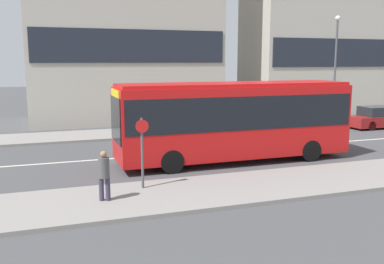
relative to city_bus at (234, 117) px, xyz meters
The scene contains 10 objects.
ground_plane 3.76m from the city_bus, 135.94° to the left, with size 120.00×120.00×0.00m, color #444447.
sidewalk_near 5.03m from the city_bus, 119.44° to the right, with size 44.00×3.50×0.13m.
sidewalk_far 8.97m from the city_bus, 105.10° to the left, with size 44.00×3.50×0.13m.
lane_centerline 3.75m from the city_bus, 135.94° to the left, with size 41.80×0.16×0.01m.
apartment_block_right_tower 22.22m from the city_bus, 43.62° to the left, with size 14.02×5.67×18.40m.
city_bus is the anchor object (origin of this frame).
parked_car_0 14.49m from the city_bus, 22.67° to the left, with size 4.67×1.71×1.45m.
pedestrian_near_stop 7.53m from the city_bus, 146.93° to the right, with size 0.34×0.34×1.58m.
bus_stop_sign 5.79m from the city_bus, 146.91° to the right, with size 0.44×0.12×2.42m.
street_lamp 13.91m from the city_bus, 34.99° to the left, with size 0.36×0.36×7.33m.
Camera 1 is at (-5.59, -19.29, 4.45)m, focal length 40.00 mm.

